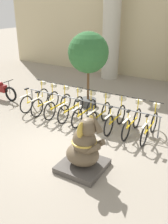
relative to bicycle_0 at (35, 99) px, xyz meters
name	(u,v)px	position (x,y,z in m)	size (l,w,h in m)	color
ground_plane	(63,146)	(2.67, -1.86, -0.42)	(60.00, 60.00, 0.00)	gray
building_facade	(155,23)	(2.67, 6.74, 2.58)	(20.00, 0.20, 6.00)	#C6B78E
column_left	(111,30)	(0.61, 5.74, 2.20)	(1.19, 1.19, 5.16)	#BCB7A8
bike_rack	(87,104)	(2.37, 0.09, 0.21)	(5.34, 0.05, 0.77)	gray
bicycle_0	(35,99)	(0.00, 0.00, 0.00)	(0.48, 1.73, 1.10)	black
bicycle_1	(46,102)	(0.59, -0.06, 0.00)	(0.48, 1.73, 1.10)	black
bicycle_2	(58,105)	(1.19, -0.05, 0.00)	(0.48, 1.73, 1.10)	black
bicycle_3	(72,107)	(1.78, -0.03, 0.00)	(0.48, 1.73, 1.10)	black
bicycle_4	(85,111)	(2.37, -0.07, 0.00)	(0.48, 1.73, 1.10)	black
bicycle_5	(100,114)	(2.97, -0.06, 0.00)	(0.48, 1.73, 1.10)	black
bicycle_6	(116,118)	(3.56, -0.03, 0.00)	(0.48, 1.73, 1.10)	black
bicycle_7	(132,122)	(4.15, -0.04, 0.00)	(0.48, 1.73, 1.10)	black
bicycle_8	(150,126)	(4.74, -0.06, 0.00)	(0.48, 1.73, 1.10)	black
elephant_statue	(84,149)	(3.78, -2.51, 0.17)	(1.13, 1.13, 1.75)	#4C4742
potted_tree	(88,54)	(1.69, 1.34, 1.72)	(1.59, 1.59, 3.02)	#4C4C4C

